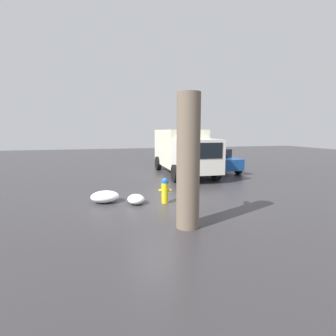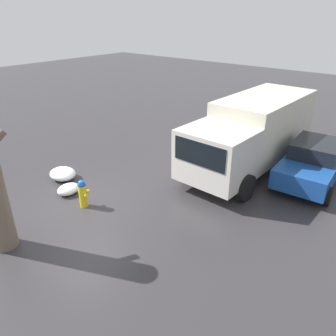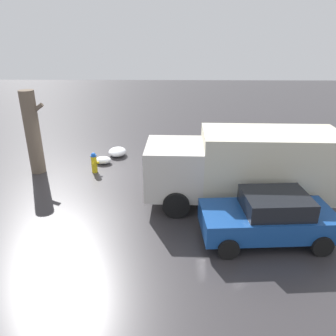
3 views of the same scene
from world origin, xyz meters
name	(u,v)px [view 2 (image 2 of 3)]	position (x,y,z in m)	size (l,w,h in m)	color
ground_plane	(84,206)	(0.00, 0.00, 0.00)	(60.00, 60.00, 0.00)	#333033
fire_hydrant	(83,193)	(0.00, 0.00, 0.47)	(0.36, 0.46, 0.92)	yellow
delivery_truck	(253,131)	(5.98, -2.66, 1.47)	(6.65, 2.62, 2.67)	beige
parked_car	(313,162)	(6.29, -4.92, 0.75)	(3.95, 2.14, 1.48)	#194793
snow_pile_by_hydrant	(68,189)	(0.16, 1.04, 0.17)	(0.77, 0.60, 0.34)	white
snow_pile_curbside	(63,174)	(0.67, 2.10, 0.21)	(0.87, 1.03, 0.42)	white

